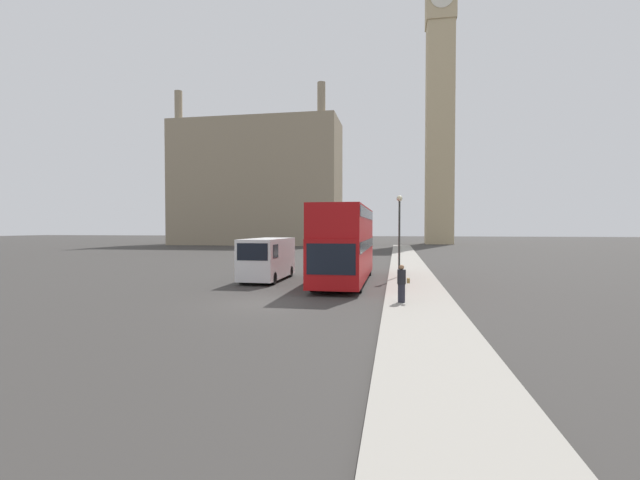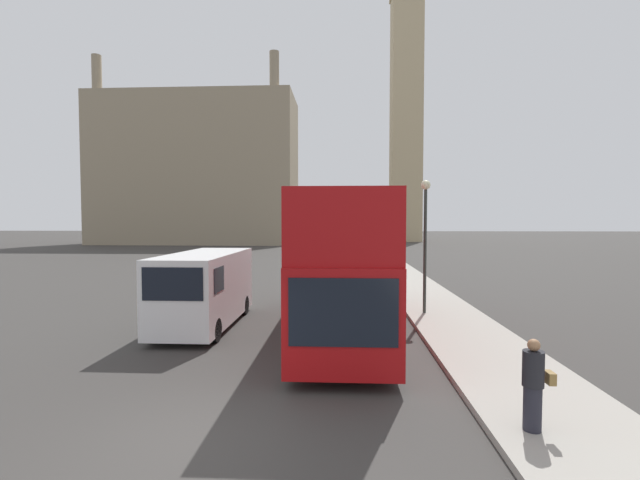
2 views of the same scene
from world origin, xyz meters
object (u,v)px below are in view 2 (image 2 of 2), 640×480
clock_tower (406,67)px  street_lamp (425,224)px  white_van (204,288)px  red_double_decker_bus (343,257)px  pedestrian (534,385)px

clock_tower → street_lamp: size_ratio=11.94×
clock_tower → white_van: 71.87m
clock_tower → white_van: clock_tower is taller
white_van → street_lamp: street_lamp is taller
clock_tower → red_double_decker_bus: (-11.37, -63.53, -28.55)m
red_double_decker_bus → clock_tower: bearing=79.9°
red_double_decker_bus → street_lamp: (3.14, 2.10, 1.08)m
red_double_decker_bus → white_van: (-4.77, 0.08, -1.08)m
pedestrian → street_lamp: 9.60m
red_double_decker_bus → white_van: 4.90m
white_van → pedestrian: size_ratio=3.68×
street_lamp → red_double_decker_bus: bearing=-146.3°
clock_tower → street_lamp: (-8.23, -61.43, -27.47)m
pedestrian → street_lamp: bearing=90.3°
white_van → pedestrian: bearing=-42.2°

